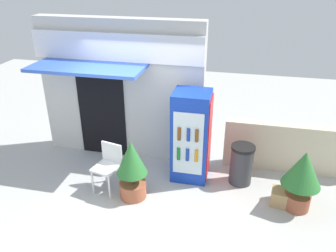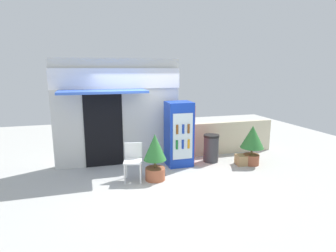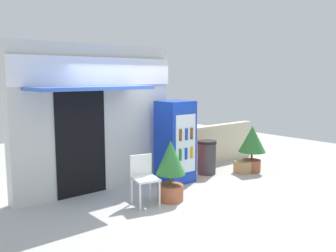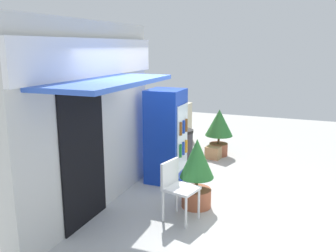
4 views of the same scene
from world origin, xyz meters
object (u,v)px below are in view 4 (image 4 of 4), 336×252
cardboard_box (214,152)px  drink_cooler (166,136)px  potted_plant_near_shop (197,169)px  potted_plant_curbside (219,127)px  plastic_chair (177,185)px  trash_bin (183,147)px

cardboard_box → drink_cooler: bearing=163.1°
potted_plant_near_shop → potted_plant_curbside: (2.81, 0.31, 0.04)m
plastic_chair → cardboard_box: 3.08m
trash_bin → potted_plant_near_shop: bearing=-155.0°
potted_plant_near_shop → trash_bin: (1.85, 0.86, -0.24)m
potted_plant_near_shop → trash_bin: potted_plant_near_shop is taller
potted_plant_near_shop → potted_plant_curbside: size_ratio=1.02×
drink_cooler → potted_plant_near_shop: 1.26m
drink_cooler → cardboard_box: (1.67, -0.51, -0.73)m
drink_cooler → plastic_chair: size_ratio=1.99×
drink_cooler → potted_plant_curbside: (1.92, -0.55, -0.20)m
drink_cooler → plastic_chair: 1.59m
drink_cooler → potted_plant_near_shop: bearing=-135.7°
drink_cooler → cardboard_box: 1.89m
plastic_chair → trash_bin: 2.46m
potted_plant_curbside → trash_bin: potted_plant_curbside is taller
plastic_chair → potted_plant_curbside: (3.31, 0.16, 0.15)m
cardboard_box → trash_bin: bearing=144.4°
drink_cooler → cardboard_box: bearing=-16.9°
plastic_chair → potted_plant_curbside: bearing=2.7°
plastic_chair → cardboard_box: size_ratio=2.69×
cardboard_box → potted_plant_curbside: bearing=-10.2°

